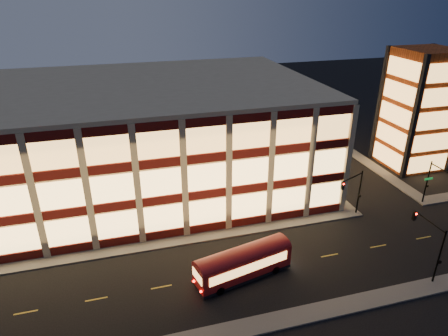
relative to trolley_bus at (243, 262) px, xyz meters
name	(u,v)px	position (x,y,z in m)	size (l,w,h in m)	color
ground	(172,247)	(-5.97, 6.73, -1.84)	(200.00, 200.00, 0.00)	black
sidewalk_office_south	(144,246)	(-8.97, 7.73, -1.76)	(54.00, 2.00, 0.15)	#514F4C
sidewalk_office_east	(297,163)	(17.03, 23.73, -1.76)	(2.00, 30.00, 0.15)	#514F4C
sidewalk_tower_west	(357,155)	(28.03, 23.73, -1.76)	(2.00, 30.00, 0.15)	#514F4C
office_building	(129,136)	(-8.88, 23.65, 5.41)	(50.45, 30.45, 14.50)	tan
stair_tower	(418,110)	(33.99, 18.69, 7.15)	(8.60, 8.60, 18.00)	#8C3814
traffic_signal_far	(354,188)	(16.24, 6.97, 2.27)	(3.79, 1.87, 6.00)	black
traffic_signal_right	(437,180)	(27.53, 6.11, 2.26)	(1.20, 4.37, 6.00)	black
traffic_signal_near	(430,239)	(17.53, -4.30, 2.29)	(0.32, 4.45, 6.00)	black
trolley_bus	(243,262)	(0.00, 0.00, 0.00)	(10.09, 4.56, 3.32)	maroon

